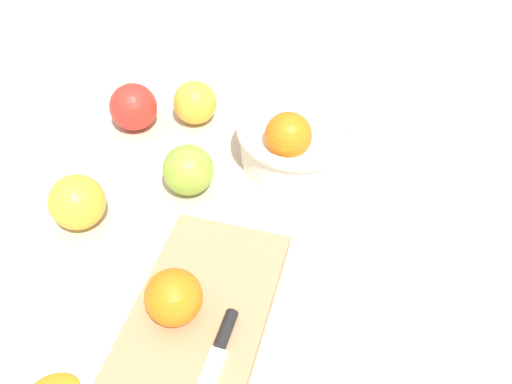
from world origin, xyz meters
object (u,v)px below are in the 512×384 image
(orange_on_board, at_px, (174,297))
(apple_mid_left_2, at_px, (195,103))
(apple_front_left, at_px, (133,107))
(knife, at_px, (216,356))
(apple_mid_left, at_px, (189,170))
(cutting_board, at_px, (203,307))
(apple_front_center, at_px, (77,202))
(bowl, at_px, (297,139))

(orange_on_board, distance_m, apple_mid_left_2, 0.39)
(orange_on_board, relative_size, apple_front_left, 0.86)
(knife, distance_m, apple_mid_left, 0.28)
(cutting_board, distance_m, orange_on_board, 0.05)
(knife, bearing_deg, apple_front_center, -135.84)
(apple_mid_left, xyz_separation_m, apple_mid_left_2, (-0.16, -0.01, -0.00))
(bowl, distance_m, apple_mid_left_2, 0.19)
(cutting_board, xyz_separation_m, knife, (0.07, 0.02, 0.01))
(orange_on_board, relative_size, knife, 0.42)
(apple_mid_left, xyz_separation_m, apple_front_center, (0.07, -0.14, 0.00))
(knife, xyz_separation_m, apple_front_left, (-0.42, -0.17, 0.02))
(cutting_board, height_order, apple_front_center, apple_front_center)
(knife, distance_m, apple_mid_left_2, 0.45)
(orange_on_board, distance_m, apple_mid_left, 0.22)
(orange_on_board, relative_size, apple_mid_left, 0.90)
(apple_front_center, height_order, apple_mid_left_2, apple_front_center)
(bowl, height_order, apple_front_left, bowl)
(cutting_board, height_order, orange_on_board, orange_on_board)
(orange_on_board, bearing_deg, apple_front_left, -162.36)
(bowl, bearing_deg, apple_front_left, -106.39)
(apple_mid_left, relative_size, apple_front_center, 0.97)
(bowl, height_order, knife, bowl)
(apple_mid_left_2, bearing_deg, orange_on_board, 2.91)
(apple_front_center, distance_m, apple_mid_left_2, 0.27)
(apple_front_center, bearing_deg, knife, 44.16)
(cutting_board, relative_size, knife, 1.64)
(orange_on_board, distance_m, apple_front_center, 0.22)
(bowl, bearing_deg, apple_mid_left, -65.98)
(bowl, height_order, orange_on_board, bowl)
(cutting_board, distance_m, apple_front_left, 0.38)
(apple_front_center, bearing_deg, apple_front_left, 170.87)
(apple_front_left, relative_size, apple_mid_left, 1.05)
(apple_front_left, height_order, apple_front_center, apple_front_left)
(orange_on_board, bearing_deg, bowl, 153.72)
(knife, height_order, apple_front_left, apple_front_left)
(bowl, xyz_separation_m, orange_on_board, (0.29, -0.14, 0.01))
(apple_mid_left_2, bearing_deg, apple_front_center, -29.52)
(bowl, bearing_deg, cutting_board, -22.63)
(knife, bearing_deg, orange_on_board, -137.06)
(knife, bearing_deg, apple_mid_left, -167.52)
(knife, relative_size, apple_front_center, 2.06)
(apple_front_center, relative_size, apple_mid_left_2, 1.06)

